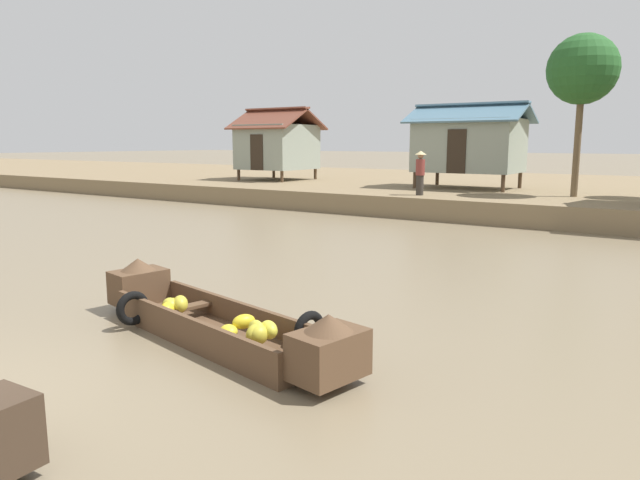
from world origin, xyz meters
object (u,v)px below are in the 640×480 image
object	(u,v)px
stilt_house_mid_left	(469,144)
palm_tree_far	(583,70)
banana_boat	(216,320)
vendor_person	(420,171)
stilt_house_left	(277,146)

from	to	relation	value
stilt_house_mid_left	palm_tree_far	size ratio (longest dim) A/B	0.85
banana_boat	vendor_person	world-z (taller)	vendor_person
stilt_house_left	palm_tree_far	distance (m)	15.45
vendor_person	stilt_house_left	bearing A→B (deg)	156.75
banana_boat	stilt_house_left	xyz separation A→B (m)	(-13.53, 18.98, 2.29)
stilt_house_left	vendor_person	size ratio (longest dim) A/B	2.38
stilt_house_mid_left	palm_tree_far	distance (m)	5.59
stilt_house_mid_left	vendor_person	distance (m)	4.40
stilt_house_left	palm_tree_far	bearing A→B (deg)	-6.75
stilt_house_left	vendor_person	xyz separation A→B (m)	(10.12, -4.35, -0.88)
banana_boat	stilt_house_mid_left	size ratio (longest dim) A/B	1.04
stilt_house_mid_left	stilt_house_left	bearing A→B (deg)	179.61
stilt_house_left	palm_tree_far	xyz separation A→B (m)	(15.10, -1.79, 2.69)
stilt_house_left	stilt_house_mid_left	bearing A→B (deg)	-0.39
stilt_house_mid_left	palm_tree_far	world-z (taller)	palm_tree_far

